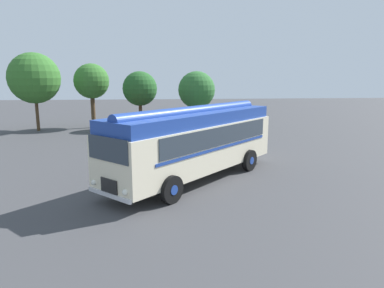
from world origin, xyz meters
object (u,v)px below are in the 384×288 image
at_px(vintage_bus, 195,140).
at_px(car_mid_right, 213,125).
at_px(car_mid_left, 177,126).
at_px(car_near_left, 143,127).

distance_m(vintage_bus, car_mid_right, 12.66).
distance_m(vintage_bus, car_mid_left, 11.82).
relative_size(car_mid_left, car_mid_right, 1.00).
bearing_deg(car_mid_right, vintage_bus, -102.89).
bearing_deg(car_mid_left, car_near_left, 176.94).
xyz_separation_m(car_mid_left, car_mid_right, (3.01, 0.52, 0.00)).
bearing_deg(car_mid_right, car_near_left, -176.23).
xyz_separation_m(vintage_bus, car_mid_left, (-0.19, 11.77, -1.05)).
distance_m(car_near_left, car_mid_right, 5.76).
xyz_separation_m(car_near_left, car_mid_left, (2.74, -0.15, 0.00)).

